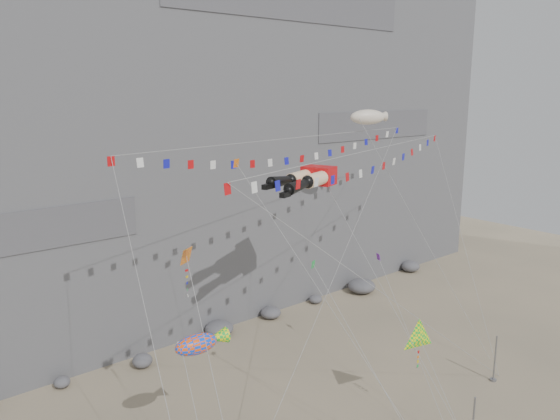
{
  "coord_description": "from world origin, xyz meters",
  "views": [
    {
      "loc": [
        -25.14,
        -21.84,
        21.62
      ],
      "look_at": [
        0.52,
        9.0,
        12.89
      ],
      "focal_mm": 35.0,
      "sensor_mm": 36.0,
      "label": 1
    }
  ],
  "objects": [
    {
      "name": "ground",
      "position": [
        0.0,
        0.0,
        0.0
      ],
      "size": [
        120.0,
        120.0,
        0.0
      ],
      "primitive_type": "plane",
      "color": "gray",
      "rests_on": "ground"
    },
    {
      "name": "fish_windsock",
      "position": [
        -10.87,
        2.56,
        7.92
      ],
      "size": [
        4.66,
        7.84,
        10.92
      ],
      "color": "#FD500C",
      "rests_on": "ground"
    },
    {
      "name": "delta_kite",
      "position": [
        2.88,
        -2.38,
        5.91
      ],
      "size": [
        3.19,
        6.51,
        8.52
      ],
      "color": "#FAF20C",
      "rests_on": "ground"
    },
    {
      "name": "talus_boulders",
      "position": [
        0.0,
        17.0,
        0.6
      ],
      "size": [
        60.0,
        3.0,
        1.2
      ],
      "primitive_type": null,
      "color": "#5E5E63",
      "rests_on": "ground"
    },
    {
      "name": "legs_kite",
      "position": [
        1.27,
        6.95,
        15.4
      ],
      "size": [
        7.86,
        17.9,
        22.62
      ],
      "rotation": [
        0.0,
        0.0,
        0.35
      ],
      "color": "red",
      "rests_on": "ground"
    },
    {
      "name": "harlequin_kite",
      "position": [
        -10.88,
        3.25,
        12.83
      ],
      "size": [
        2.66,
        9.21,
        15.32
      ],
      "color": "red",
      "rests_on": "ground"
    },
    {
      "name": "small_kite_c",
      "position": [
        -3.09,
        1.22,
        10.98
      ],
      "size": [
        1.78,
        9.91,
        14.63
      ],
      "color": "green",
      "rests_on": "ground"
    },
    {
      "name": "small_kite_b",
      "position": [
        5.46,
        3.35,
        9.37
      ],
      "size": [
        3.85,
        9.84,
        13.61
      ],
      "color": "#681A9D",
      "rests_on": "ground"
    },
    {
      "name": "small_kite_a",
      "position": [
        -4.88,
        6.59,
        16.8
      ],
      "size": [
        5.12,
        14.04,
        22.14
      ],
      "color": "orange",
      "rests_on": "ground"
    },
    {
      "name": "flag_banner_lower",
      "position": [
        3.78,
        3.37,
        17.57
      ],
      "size": [
        30.43,
        11.6,
        20.68
      ],
      "color": "red",
      "rests_on": "ground"
    },
    {
      "name": "blimp_windsock",
      "position": [
        11.08,
        9.87,
        19.43
      ],
      "size": [
        5.65,
        12.62,
        22.66
      ],
      "color": "beige",
      "rests_on": "ground"
    },
    {
      "name": "anchor_pole_right",
      "position": [
        11.66,
        -3.1,
        1.84
      ],
      "size": [
        0.12,
        0.12,
        3.68
      ],
      "primitive_type": "cylinder",
      "color": "slate",
      "rests_on": "ground"
    },
    {
      "name": "cliff",
      "position": [
        0.0,
        32.0,
        25.0
      ],
      "size": [
        80.0,
        28.0,
        50.0
      ],
      "primitive_type": "cube",
      "color": "slate",
      "rests_on": "ground"
    },
    {
      "name": "flag_banner_upper",
      "position": [
        2.23,
        9.35,
        18.16
      ],
      "size": [
        32.54,
        16.08,
        28.13
      ],
      "color": "red",
      "rests_on": "ground"
    }
  ]
}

